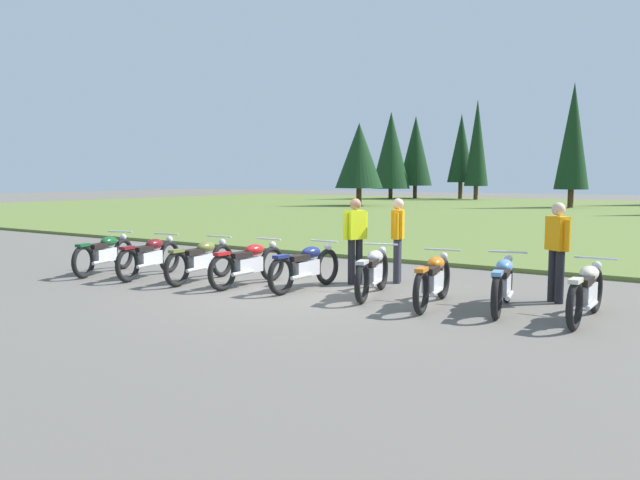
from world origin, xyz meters
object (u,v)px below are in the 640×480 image
(motorcycle_navy, at_px, (306,266))
(motorcycle_orange, at_px, (433,279))
(motorcycle_maroon, at_px, (150,256))
(motorcycle_silver, at_px, (373,271))
(motorcycle_sky_blue, at_px, (503,283))
(rider_near_row_end, at_px, (398,235))
(rider_with_back_turned, at_px, (557,246))
(motorcycle_british_green, at_px, (105,253))
(motorcycle_cream, at_px, (586,291))
(rider_in_hivis_vest, at_px, (355,236))
(motorcycle_olive, at_px, (201,260))
(motorcycle_red, at_px, (249,263))

(motorcycle_navy, distance_m, motorcycle_orange, 2.58)
(motorcycle_maroon, height_order, motorcycle_orange, same)
(motorcycle_silver, distance_m, motorcycle_sky_blue, 2.28)
(rider_near_row_end, bearing_deg, rider_with_back_turned, -6.24)
(motorcycle_british_green, height_order, motorcycle_cream, same)
(rider_in_hivis_vest, bearing_deg, motorcycle_british_green, -160.52)
(motorcycle_silver, xyz_separation_m, rider_near_row_end, (-0.28, 1.52, 0.51))
(motorcycle_british_green, xyz_separation_m, motorcycle_navy, (4.75, 0.78, 0.00))
(motorcycle_olive, height_order, rider_in_hivis_vest, rider_in_hivis_vest)
(motorcycle_cream, distance_m, rider_near_row_end, 4.12)
(motorcycle_olive, bearing_deg, motorcycle_maroon, -171.99)
(motorcycle_navy, distance_m, motorcycle_sky_blue, 3.63)
(motorcycle_olive, relative_size, motorcycle_orange, 1.01)
(motorcycle_navy, relative_size, motorcycle_cream, 1.00)
(motorcycle_navy, xyz_separation_m, motorcycle_orange, (2.58, -0.10, 0.00))
(motorcycle_navy, relative_size, motorcycle_orange, 1.01)
(motorcycle_maroon, relative_size, motorcycle_orange, 0.99)
(motorcycle_red, xyz_separation_m, rider_with_back_turned, (5.32, 1.55, 0.51))
(motorcycle_silver, relative_size, rider_near_row_end, 1.23)
(motorcycle_maroon, height_order, motorcycle_cream, same)
(motorcycle_british_green, distance_m, motorcycle_silver, 6.17)
(motorcycle_olive, xyz_separation_m, rider_near_row_end, (3.33, 2.05, 0.51))
(motorcycle_red, bearing_deg, rider_near_row_end, 40.42)
(motorcycle_silver, height_order, rider_with_back_turned, rider_with_back_turned)
(motorcycle_british_green, height_order, motorcycle_maroon, same)
(motorcycle_olive, relative_size, motorcycle_red, 1.00)
(motorcycle_orange, height_order, rider_near_row_end, rider_near_row_end)
(motorcycle_navy, bearing_deg, motorcycle_orange, -2.26)
(motorcycle_red, height_order, rider_near_row_end, rider_near_row_end)
(motorcycle_red, distance_m, motorcycle_sky_blue, 4.80)
(motorcycle_maroon, distance_m, motorcycle_olive, 1.29)
(motorcycle_maroon, xyz_separation_m, motorcycle_silver, (4.89, 0.71, 0.00))
(motorcycle_red, xyz_separation_m, motorcycle_silver, (2.50, 0.38, 0.00))
(motorcycle_olive, height_order, rider_with_back_turned, rider_with_back_turned)
(motorcycle_navy, bearing_deg, rider_in_hivis_vest, 67.25)
(motorcycle_navy, xyz_separation_m, motorcycle_silver, (1.35, 0.11, 0.00))
(motorcycle_silver, bearing_deg, motorcycle_british_green, -171.64)
(motorcycle_navy, bearing_deg, motorcycle_cream, 1.48)
(motorcycle_silver, distance_m, motorcycle_cream, 3.51)
(motorcycle_navy, relative_size, motorcycle_silver, 1.02)
(motorcycle_maroon, distance_m, motorcycle_silver, 4.94)
(rider_near_row_end, bearing_deg, rider_in_hivis_vest, -137.43)
(motorcycle_silver, bearing_deg, motorcycle_red, -171.48)
(motorcycle_olive, relative_size, rider_with_back_turned, 1.26)
(rider_in_hivis_vest, bearing_deg, motorcycle_maroon, -157.49)
(motorcycle_british_green, xyz_separation_m, motorcycle_orange, (7.34, 0.68, 0.00))
(motorcycle_red, xyz_separation_m, motorcycle_cream, (6.02, 0.39, 0.00))
(motorcycle_red, height_order, rider_with_back_turned, rider_with_back_turned)
(motorcycle_navy, height_order, motorcycle_silver, same)
(motorcycle_maroon, relative_size, motorcycle_cream, 0.99)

